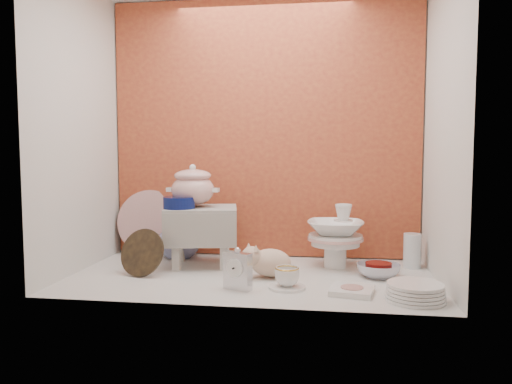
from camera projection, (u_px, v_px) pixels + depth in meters
ground at (251, 276)px, 2.52m from camera, size 1.80×1.80×0.00m
niche_shell at (257, 92)px, 2.62m from camera, size 1.86×1.03×1.53m
step_stool at (201, 236)px, 2.74m from camera, size 0.43×0.39×0.32m
soup_tureen at (193, 185)px, 2.74m from camera, size 0.35×0.35×0.23m
cobalt_bowl at (179, 203)px, 2.67m from camera, size 0.18×0.18×0.06m
floral_platter at (150, 222)px, 3.05m from camera, size 0.40×0.14×0.39m
blue_white_vase at (179, 235)px, 2.94m from camera, size 0.33×0.33×0.26m
lacquer_tray at (142, 253)px, 2.53m from camera, size 0.26×0.17×0.23m
mantel_clock at (238, 269)px, 2.27m from camera, size 0.14×0.09×0.19m
plush_pig at (271, 262)px, 2.49m from camera, size 0.27×0.19×0.15m
teacup_saucer at (287, 287)px, 2.30m from camera, size 0.17×0.17×0.01m
gold_rim_teacup at (287, 276)px, 2.29m from camera, size 0.14×0.14×0.09m
lattice_dish at (352, 291)px, 2.22m from camera, size 0.21×0.21×0.03m
dinner_plate_stack at (415, 292)px, 2.11m from camera, size 0.31×0.31×0.07m
crystal_bowl at (378, 270)px, 2.50m from camera, size 0.23×0.23×0.07m
clear_glass_vase at (412, 251)px, 2.69m from camera, size 0.09×0.09×0.18m
porcelain_tower at (335, 236)px, 2.70m from camera, size 0.35×0.35×0.34m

